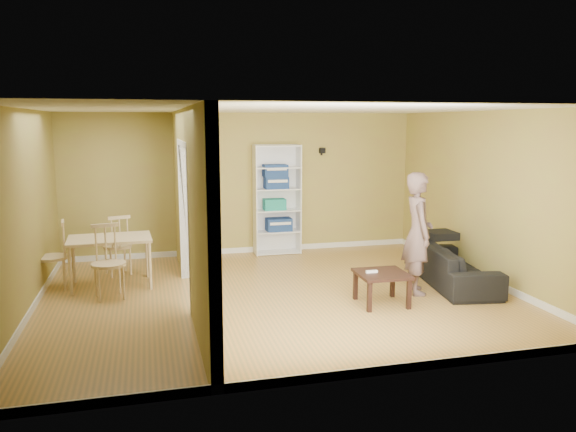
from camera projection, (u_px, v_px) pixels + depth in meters
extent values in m
plane|color=#BC883F|center=(278.00, 295.00, 7.96)|extent=(6.50, 6.50, 0.00)
plane|color=white|center=(277.00, 109.00, 7.54)|extent=(6.50, 6.50, 0.00)
plane|color=#A18647|center=(244.00, 184.00, 10.38)|extent=(6.50, 0.00, 6.50)
plane|color=#A18647|center=(346.00, 247.00, 5.12)|extent=(6.50, 0.00, 6.50)
plane|color=#A18647|center=(23.00, 214.00, 6.96)|extent=(0.00, 5.50, 5.50)
plane|color=#A18647|center=(485.00, 197.00, 8.54)|extent=(0.00, 5.50, 5.50)
cube|color=black|center=(322.00, 151.00, 10.59)|extent=(0.10, 0.10, 0.10)
imported|color=#2B2C33|center=(454.00, 260.00, 8.45)|extent=(2.10, 1.15, 0.76)
imported|color=slate|center=(418.00, 223.00, 7.93)|extent=(0.84, 0.71, 2.04)
cube|color=white|center=(255.00, 200.00, 10.28)|extent=(0.02, 0.37, 2.02)
cube|color=white|center=(299.00, 199.00, 10.48)|extent=(0.02, 0.37, 2.02)
cube|color=white|center=(275.00, 198.00, 10.55)|extent=(0.85, 0.02, 2.02)
cube|color=white|center=(277.00, 252.00, 10.54)|extent=(0.81, 0.37, 0.02)
cube|color=white|center=(277.00, 231.00, 10.48)|extent=(0.81, 0.37, 0.02)
cube|color=white|center=(277.00, 210.00, 10.41)|extent=(0.81, 0.37, 0.02)
cube|color=white|center=(277.00, 189.00, 10.35)|extent=(0.81, 0.37, 0.02)
cube|color=white|center=(277.00, 168.00, 10.28)|extent=(0.81, 0.37, 0.02)
cube|color=white|center=(277.00, 146.00, 10.22)|extent=(0.81, 0.37, 0.02)
cube|color=navy|center=(279.00, 224.00, 10.47)|extent=(0.46, 0.30, 0.24)
cube|color=#0F6C5D|center=(274.00, 204.00, 10.38)|extent=(0.40, 0.26, 0.20)
cube|color=#1E1953|center=(276.00, 183.00, 10.33)|extent=(0.43, 0.28, 0.22)
cube|color=navy|center=(275.00, 170.00, 10.29)|extent=(0.44, 0.28, 0.22)
cube|color=black|center=(382.00, 274.00, 7.51)|extent=(0.66, 0.66, 0.04)
cube|color=black|center=(370.00, 297.00, 7.22)|extent=(0.05, 0.05, 0.40)
cube|color=black|center=(409.00, 294.00, 7.35)|extent=(0.05, 0.05, 0.40)
cube|color=black|center=(355.00, 286.00, 7.74)|extent=(0.05, 0.05, 0.40)
cube|color=black|center=(392.00, 283.00, 7.87)|extent=(0.05, 0.05, 0.40)
cube|color=white|center=(372.00, 272.00, 7.50)|extent=(0.16, 0.04, 0.03)
cube|color=#E6BE87|center=(110.00, 239.00, 8.30)|extent=(1.19, 0.79, 0.04)
cylinder|color=#E6BE87|center=(69.00, 271.00, 7.89)|extent=(0.05, 0.05, 0.70)
cylinder|color=#E6BE87|center=(149.00, 267.00, 8.16)|extent=(0.05, 0.05, 0.70)
cylinder|color=#E6BE87|center=(75.00, 260.00, 8.56)|extent=(0.05, 0.05, 0.70)
cylinder|color=#E6BE87|center=(148.00, 256.00, 8.82)|extent=(0.05, 0.05, 0.70)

